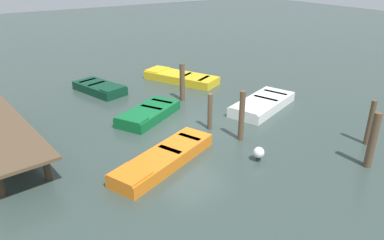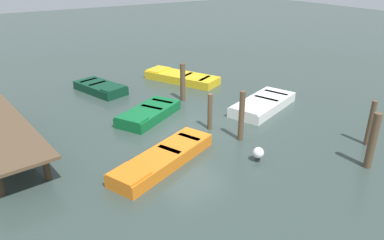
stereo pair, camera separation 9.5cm
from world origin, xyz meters
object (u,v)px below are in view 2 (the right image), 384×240
(rowboat_white, at_px, (263,104))
(rowboat_dark_green, at_px, (101,88))
(rowboat_yellow, at_px, (181,77))
(mooring_piling_far_right, at_px, (370,123))
(mooring_piling_center, at_px, (241,116))
(marker_buoy, at_px, (258,153))
(mooring_piling_far_left, at_px, (183,82))
(mooring_piling_near_right, at_px, (373,141))
(rowboat_orange, at_px, (163,158))
(mooring_piling_mid_right, at_px, (210,112))
(rowboat_green, at_px, (149,113))

(rowboat_white, xyz_separation_m, rowboat_dark_green, (5.89, 5.14, 0.00))
(rowboat_yellow, distance_m, mooring_piling_far_right, 9.85)
(rowboat_dark_green, relative_size, mooring_piling_center, 1.64)
(marker_buoy, bearing_deg, mooring_piling_far_right, -106.57)
(marker_buoy, bearing_deg, mooring_piling_far_left, -8.11)
(mooring_piling_near_right, height_order, mooring_piling_center, mooring_piling_center)
(rowboat_orange, bearing_deg, mooring_piling_near_right, 123.58)
(mooring_piling_mid_right, height_order, mooring_piling_far_left, mooring_piling_far_left)
(rowboat_white, bearing_deg, marker_buoy, 25.56)
(rowboat_white, bearing_deg, mooring_piling_far_right, 79.86)
(mooring_piling_mid_right, relative_size, mooring_piling_far_left, 0.82)
(mooring_piling_far_right, bearing_deg, mooring_piling_center, 52.50)
(rowboat_green, bearing_deg, mooring_piling_far_left, 175.45)
(mooring_piling_far_left, xyz_separation_m, marker_buoy, (-6.04, 0.86, -0.57))
(mooring_piling_near_right, relative_size, marker_buoy, 3.77)
(rowboat_green, xyz_separation_m, mooring_piling_far_right, (-6.16, -5.37, 0.60))
(mooring_piling_far_left, bearing_deg, rowboat_orange, 142.57)
(mooring_piling_mid_right, xyz_separation_m, mooring_piling_far_right, (-4.00, -3.87, 0.11))
(rowboat_dark_green, height_order, rowboat_green, same)
(mooring_piling_mid_right, height_order, marker_buoy, mooring_piling_mid_right)
(rowboat_dark_green, relative_size, mooring_piling_far_right, 1.85)
(rowboat_orange, bearing_deg, mooring_piling_far_right, 135.94)
(rowboat_orange, relative_size, rowboat_green, 1.28)
(rowboat_green, relative_size, mooring_piling_far_right, 1.96)
(mooring_piling_far_left, bearing_deg, rowboat_white, -139.96)
(rowboat_white, distance_m, rowboat_green, 4.92)
(rowboat_white, relative_size, rowboat_orange, 0.93)
(mooring_piling_far_left, relative_size, marker_buoy, 3.57)
(rowboat_dark_green, distance_m, rowboat_yellow, 4.25)
(mooring_piling_mid_right, bearing_deg, mooring_piling_far_right, -135.95)
(rowboat_dark_green, height_order, mooring_piling_center, mooring_piling_center)
(mooring_piling_far_left, distance_m, mooring_piling_center, 4.57)
(rowboat_dark_green, distance_m, mooring_piling_center, 8.07)
(mooring_piling_mid_right, height_order, mooring_piling_far_right, mooring_piling_far_right)
(rowboat_green, bearing_deg, rowboat_orange, 41.10)
(rowboat_orange, bearing_deg, mooring_piling_far_left, -149.93)
(mooring_piling_near_right, height_order, mooring_piling_far_left, mooring_piling_near_right)
(rowboat_yellow, relative_size, mooring_piling_mid_right, 2.96)
(rowboat_green, bearing_deg, mooring_piling_mid_right, 95.28)
(mooring_piling_mid_right, distance_m, marker_buoy, 2.85)
(rowboat_dark_green, height_order, mooring_piling_far_left, mooring_piling_far_left)
(mooring_piling_near_right, distance_m, mooring_piling_center, 4.17)
(rowboat_white, height_order, mooring_piling_center, mooring_piling_center)
(rowboat_orange, xyz_separation_m, mooring_piling_mid_right, (1.38, -2.76, 0.49))
(rowboat_yellow, bearing_deg, marker_buoy, 139.69)
(mooring_piling_near_right, relative_size, mooring_piling_center, 0.99)
(mooring_piling_far_right, height_order, marker_buoy, mooring_piling_far_right)
(rowboat_white, xyz_separation_m, marker_buoy, (-3.25, 3.20, 0.07))
(rowboat_orange, distance_m, rowboat_yellow, 8.61)
(mooring_piling_near_right, relative_size, mooring_piling_far_right, 1.12)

